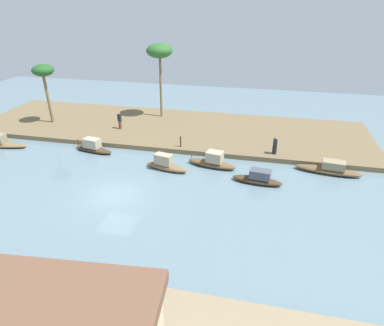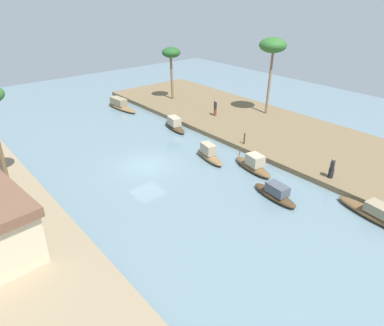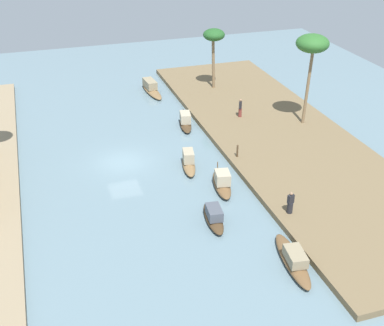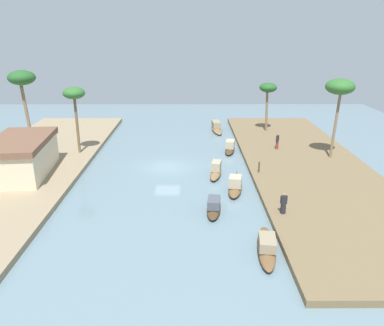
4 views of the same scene
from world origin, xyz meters
name	(u,v)px [view 1 (image 1 of 4)]	position (x,y,z in m)	size (l,w,h in m)	color
river_water	(115,195)	(0.00, 0.00, 0.00)	(67.96, 67.96, 0.00)	slate
riverbank_left	(169,128)	(0.00, -13.66, 0.22)	(40.64, 11.58, 0.44)	brown
sampan_foreground	(93,147)	(5.11, -6.71, 0.46)	(3.98, 1.71, 1.24)	#47331E
sampan_downstream_large	(213,162)	(-6.04, -6.03, 0.48)	(4.25, 1.83, 1.38)	brown
sampan_open_hull	(166,164)	(-2.39, -4.66, 0.48)	(3.77, 1.65, 1.34)	brown
sampan_with_tall_canopy	(329,169)	(-15.31, -6.91, 0.40)	(5.21, 1.77, 1.12)	brown
sampan_upstream_small	(258,178)	(-9.84, -4.02, 0.42)	(3.87, 1.44, 1.13)	#47331E
person_on_near_bank	(275,147)	(-10.97, -8.88, 1.10)	(0.47, 0.48, 1.55)	#232328
person_by_mooring	(120,121)	(4.64, -11.81, 1.26)	(0.48, 0.41, 1.73)	brown
mooring_post	(181,141)	(-2.65, -8.58, 0.94)	(0.14, 0.14, 1.01)	#4C3823
palm_tree_left_near	(159,52)	(1.70, -16.79, 7.47)	(2.79, 2.79, 7.95)	#7F6647
palm_tree_left_far	(43,72)	(12.70, -12.07, 5.78)	(2.19, 2.19, 6.17)	#7F6647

